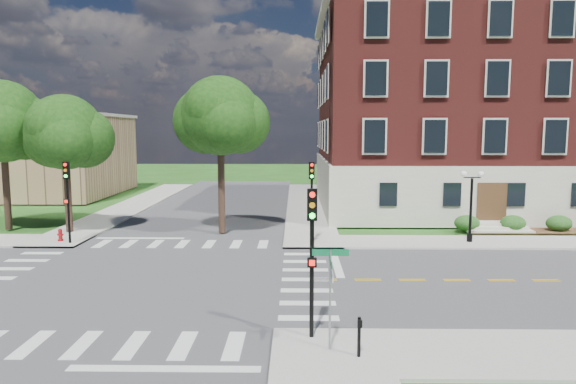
{
  "coord_description": "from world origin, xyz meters",
  "views": [
    {
      "loc": [
        6.72,
        -22.56,
        6.73
      ],
      "look_at": [
        6.29,
        6.71,
        3.2
      ],
      "focal_mm": 32.0,
      "sensor_mm": 36.0,
      "label": 1
    }
  ],
  "objects_px": {
    "street_sign_pole": "(331,279)",
    "fire_hydrant": "(60,235)",
    "traffic_signal_nw": "(67,191)",
    "twin_lamp_west": "(471,202)",
    "traffic_signal_ne": "(312,192)",
    "push_button_post": "(359,335)",
    "traffic_signal_se": "(312,244)"
  },
  "relations": [
    {
      "from": "twin_lamp_west",
      "to": "street_sign_pole",
      "type": "height_order",
      "value": "twin_lamp_west"
    },
    {
      "from": "twin_lamp_west",
      "to": "fire_hydrant",
      "type": "distance_m",
      "value": 24.62
    },
    {
      "from": "push_button_post",
      "to": "fire_hydrant",
      "type": "bearing_deg",
      "value": 135.61
    },
    {
      "from": "traffic_signal_ne",
      "to": "push_button_post",
      "type": "distance_m",
      "value": 15.39
    },
    {
      "from": "twin_lamp_west",
      "to": "street_sign_pole",
      "type": "distance_m",
      "value": 17.93
    },
    {
      "from": "street_sign_pole",
      "to": "push_button_post",
      "type": "relative_size",
      "value": 2.58
    },
    {
      "from": "traffic_signal_ne",
      "to": "fire_hydrant",
      "type": "height_order",
      "value": "traffic_signal_ne"
    },
    {
      "from": "traffic_signal_se",
      "to": "street_sign_pole",
      "type": "height_order",
      "value": "traffic_signal_se"
    },
    {
      "from": "traffic_signal_nw",
      "to": "twin_lamp_west",
      "type": "relative_size",
      "value": 1.13
    },
    {
      "from": "traffic_signal_nw",
      "to": "push_button_post",
      "type": "height_order",
      "value": "traffic_signal_nw"
    },
    {
      "from": "street_sign_pole",
      "to": "traffic_signal_se",
      "type": "bearing_deg",
      "value": 120.11
    },
    {
      "from": "traffic_signal_se",
      "to": "street_sign_pole",
      "type": "xyz_separation_m",
      "value": [
        0.53,
        -0.92,
        -0.88
      ]
    },
    {
      "from": "twin_lamp_west",
      "to": "street_sign_pole",
      "type": "xyz_separation_m",
      "value": [
        -9.35,
        -15.29,
        -0.21
      ]
    },
    {
      "from": "traffic_signal_ne",
      "to": "traffic_signal_se",
      "type": "bearing_deg",
      "value": -91.76
    },
    {
      "from": "traffic_signal_se",
      "to": "traffic_signal_ne",
      "type": "xyz_separation_m",
      "value": [
        0.42,
        13.72,
        0.0
      ]
    },
    {
      "from": "traffic_signal_se",
      "to": "traffic_signal_nw",
      "type": "bearing_deg",
      "value": 135.34
    },
    {
      "from": "traffic_signal_ne",
      "to": "push_button_post",
      "type": "relative_size",
      "value": 4.0
    },
    {
      "from": "traffic_signal_nw",
      "to": "street_sign_pole",
      "type": "height_order",
      "value": "traffic_signal_nw"
    },
    {
      "from": "traffic_signal_nw",
      "to": "street_sign_pole",
      "type": "distance_m",
      "value": 20.53
    },
    {
      "from": "traffic_signal_ne",
      "to": "street_sign_pole",
      "type": "height_order",
      "value": "traffic_signal_ne"
    },
    {
      "from": "traffic_signal_ne",
      "to": "traffic_signal_nw",
      "type": "distance_m",
      "value": 14.28
    },
    {
      "from": "traffic_signal_ne",
      "to": "traffic_signal_nw",
      "type": "xyz_separation_m",
      "value": [
        -14.28,
        -0.03,
        0.0
      ]
    },
    {
      "from": "traffic_signal_ne",
      "to": "traffic_signal_nw",
      "type": "relative_size",
      "value": 1.0
    },
    {
      "from": "twin_lamp_west",
      "to": "fire_hydrant",
      "type": "xyz_separation_m",
      "value": [
        -24.54,
        -0.17,
        -2.06
      ]
    },
    {
      "from": "traffic_signal_nw",
      "to": "traffic_signal_se",
      "type": "bearing_deg",
      "value": -44.66
    },
    {
      "from": "traffic_signal_se",
      "to": "street_sign_pole",
      "type": "distance_m",
      "value": 1.38
    },
    {
      "from": "push_button_post",
      "to": "traffic_signal_nw",
      "type": "bearing_deg",
      "value": 135.12
    },
    {
      "from": "street_sign_pole",
      "to": "fire_hydrant",
      "type": "relative_size",
      "value": 4.13
    },
    {
      "from": "twin_lamp_west",
      "to": "fire_hydrant",
      "type": "height_order",
      "value": "twin_lamp_west"
    },
    {
      "from": "street_sign_pole",
      "to": "fire_hydrant",
      "type": "bearing_deg",
      "value": 135.11
    },
    {
      "from": "traffic_signal_se",
      "to": "fire_hydrant",
      "type": "relative_size",
      "value": 6.4
    },
    {
      "from": "twin_lamp_west",
      "to": "traffic_signal_ne",
      "type": "bearing_deg",
      "value": -176.05
    }
  ]
}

